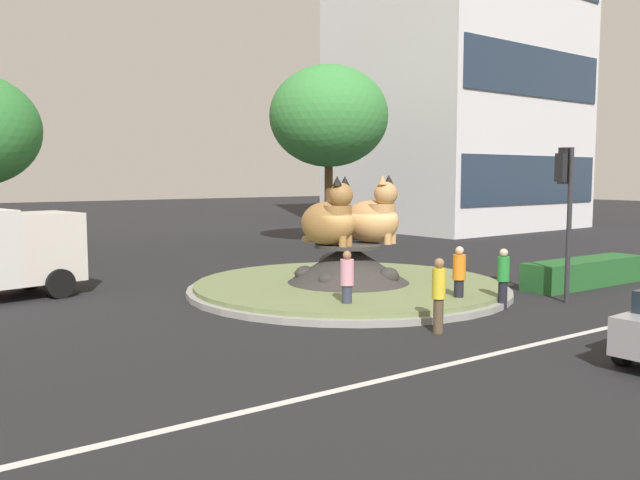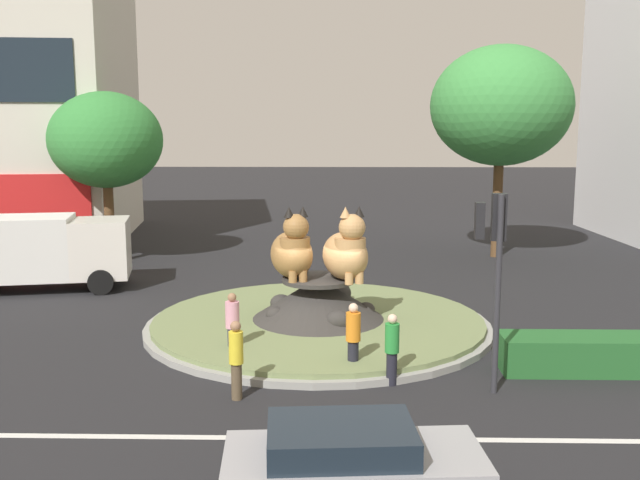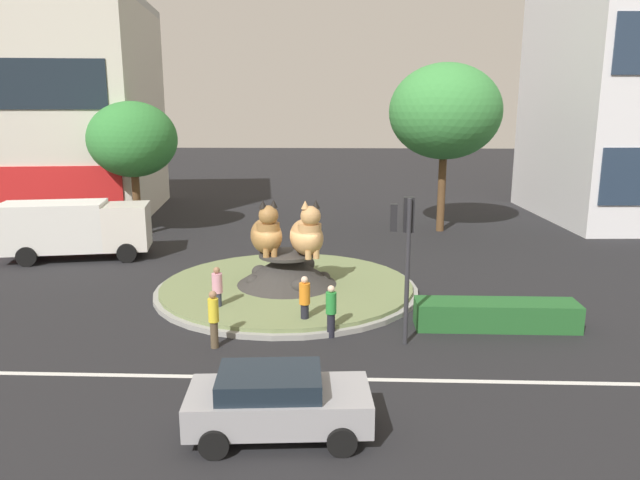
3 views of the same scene
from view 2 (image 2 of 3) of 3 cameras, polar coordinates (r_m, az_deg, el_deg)
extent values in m
plane|color=black|center=(21.82, -0.14, -6.94)|extent=(160.00, 160.00, 0.00)
cube|color=silver|center=(14.62, -0.90, -15.29)|extent=(112.00, 0.20, 0.01)
cylinder|color=gray|center=(21.79, -0.14, -6.72)|extent=(10.23, 10.23, 0.18)
cylinder|color=#707F51|center=(21.75, -0.14, -6.32)|extent=(9.82, 9.82, 0.13)
cone|color=#33302D|center=(21.58, -0.14, -4.57)|extent=(3.90, 3.90, 1.23)
cylinder|color=#33302D|center=(21.45, -0.14, -3.14)|extent=(2.15, 2.15, 0.12)
ellipsoid|color=#33302D|center=(21.92, 3.63, -5.45)|extent=(0.54, 0.47, 0.43)
ellipsoid|color=#33302D|center=(23.19, 1.28, -4.19)|extent=(0.95, 0.91, 0.76)
ellipsoid|color=#33302D|center=(22.46, -3.08, -4.96)|extent=(0.66, 0.61, 0.53)
ellipsoid|color=#33302D|center=(21.22, -3.48, -5.88)|extent=(0.59, 0.53, 0.47)
ellipsoid|color=#33302D|center=(20.43, 1.46, -6.33)|extent=(0.71, 0.59, 0.57)
ellipsoid|color=#9E703D|center=(21.39, -2.25, -1.16)|extent=(1.73, 2.15, 1.36)
cylinder|color=#9E703D|center=(21.01, -1.98, -0.92)|extent=(1.12, 1.12, 0.85)
sphere|color=#9E703D|center=(20.76, -1.89, 1.04)|extent=(0.75, 0.75, 0.75)
torus|color=#9E703D|center=(22.30, -1.99, -2.15)|extent=(1.03, 1.03, 0.17)
cone|color=black|center=(20.76, -1.35, 2.25)|extent=(0.39, 0.39, 0.31)
cone|color=black|center=(20.65, -2.45, 2.20)|extent=(0.39, 0.39, 0.31)
cylinder|color=#9E703D|center=(20.89, -1.34, -2.83)|extent=(0.24, 0.24, 0.34)
cylinder|color=#9E703D|center=(20.81, -2.16, -2.88)|extent=(0.24, 0.24, 0.34)
ellipsoid|color=tan|center=(21.13, 1.98, -1.26)|extent=(1.82, 2.21, 1.38)
cylinder|color=tan|center=(20.76, 2.38, -1.01)|extent=(1.17, 1.17, 0.86)
sphere|color=tan|center=(20.51, 2.54, 1.00)|extent=(0.76, 0.76, 0.76)
torus|color=tan|center=(22.06, 1.95, -2.27)|extent=(0.81, 0.81, 0.17)
cone|color=black|center=(20.54, 3.08, 2.24)|extent=(0.40, 0.40, 0.31)
cone|color=tan|center=(20.38, 2.01, 2.19)|extent=(0.40, 0.40, 0.31)
cylinder|color=tan|center=(20.67, 3.10, -2.96)|extent=(0.24, 0.24, 0.35)
cylinder|color=tan|center=(20.55, 2.29, -3.03)|extent=(0.24, 0.24, 0.35)
cylinder|color=#2D2D33|center=(16.66, 13.76, -4.27)|extent=(0.14, 0.14, 4.52)
cube|color=black|center=(16.57, 13.87, 1.76)|extent=(0.33, 0.26, 1.05)
sphere|color=#360606|center=(16.61, 13.87, 2.87)|extent=(0.18, 0.18, 0.18)
sphere|color=orange|center=(16.65, 13.82, 1.79)|extent=(0.18, 0.18, 0.18)
sphere|color=black|center=(16.69, 13.78, 0.72)|extent=(0.18, 0.18, 0.18)
cube|color=black|center=(16.29, 12.42, 1.50)|extent=(0.22, 0.29, 0.80)
cube|color=#235B28|center=(19.38, 21.72, -8.32)|extent=(5.28, 1.20, 0.90)
cylinder|color=brown|center=(33.91, 13.72, 2.31)|extent=(0.44, 0.44, 4.31)
ellipsoid|color=#3D8E42|center=(33.69, 14.03, 10.19)|extent=(6.26, 6.26, 5.32)
cylinder|color=brown|center=(32.77, -16.18, 1.19)|extent=(0.43, 0.43, 3.42)
ellipsoid|color=#337F38|center=(32.49, -16.47, 7.55)|extent=(4.81, 4.81, 4.09)
cylinder|color=black|center=(18.01, 2.61, -9.13)|extent=(0.27, 0.27, 0.81)
cylinder|color=orange|center=(17.79, 2.63, -6.81)|extent=(0.36, 0.36, 0.70)
sphere|color=beige|center=(17.66, 2.64, -5.35)|extent=(0.23, 0.23, 0.23)
cylinder|color=black|center=(17.28, 5.65, -10.00)|extent=(0.25, 0.25, 0.79)
cylinder|color=#288C38|center=(17.06, 5.68, -7.66)|extent=(0.34, 0.34, 0.69)
sphere|color=beige|center=(16.93, 5.71, -6.18)|extent=(0.23, 0.23, 0.23)
cylinder|color=brown|center=(16.44, -6.56, -10.96)|extent=(0.24, 0.24, 0.83)
cylinder|color=yellow|center=(16.19, -6.61, -8.38)|extent=(0.32, 0.32, 0.72)
sphere|color=#936B4C|center=(16.06, -6.64, -6.74)|extent=(0.24, 0.24, 0.24)
cylinder|color=#33384C|center=(19.25, -6.85, -7.99)|extent=(0.27, 0.27, 0.80)
cylinder|color=pink|center=(19.04, -6.90, -5.84)|extent=(0.36, 0.36, 0.69)
sphere|color=#936B4C|center=(18.93, -6.92, -4.49)|extent=(0.23, 0.23, 0.23)
cube|color=#99999E|center=(11.81, 2.67, -17.89)|extent=(4.14, 2.09, 0.74)
cube|color=#19232D|center=(11.53, 1.66, -15.32)|extent=(2.36, 1.74, 0.44)
cylinder|color=black|center=(12.95, 8.36, -17.24)|extent=(0.65, 0.27, 0.64)
cylinder|color=black|center=(12.72, -4.02, -17.66)|extent=(0.65, 0.27, 0.64)
cube|color=silver|center=(27.94, -16.81, -0.59)|extent=(2.39, 2.56, 2.11)
cube|color=silver|center=(28.51, -23.46, -0.61)|extent=(5.00, 3.09, 2.27)
cylinder|color=black|center=(29.20, -16.34, -2.27)|extent=(0.94, 0.47, 0.90)
cylinder|color=black|center=(27.04, -16.83, -3.19)|extent=(0.94, 0.47, 0.90)
camera|label=1|loc=(14.18, -69.58, -6.33)|focal=37.17mm
camera|label=3|loc=(2.51, 136.25, 19.77)|focal=33.60mm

